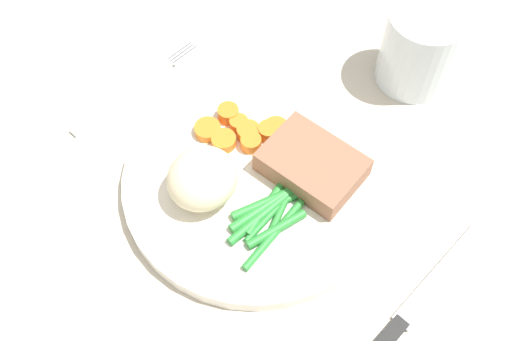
{
  "coord_description": "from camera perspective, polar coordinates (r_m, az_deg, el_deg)",
  "views": [
    {
      "loc": [
        19.39,
        -23.56,
        52.6
      ],
      "look_at": [
        -1.33,
        -2.07,
        4.6
      ],
      "focal_mm": 43.65,
      "sensor_mm": 36.0,
      "label": 1
    }
  ],
  "objects": [
    {
      "name": "fork",
      "position": [
        0.66,
        -10.92,
        7.48
      ],
      "size": [
        1.44,
        16.6,
        0.4
      ],
      "rotation": [
        0.0,
        0.0,
        -0.08
      ],
      "color": "silver",
      "rests_on": "dining_table"
    },
    {
      "name": "green_beans",
      "position": [
        0.55,
        1.28,
        -3.92
      ],
      "size": [
        5.11,
        10.24,
        0.89
      ],
      "color": "#2D8C38",
      "rests_on": "dinner_plate"
    },
    {
      "name": "water_glass",
      "position": [
        0.66,
        14.68,
        10.53
      ],
      "size": [
        7.79,
        7.79,
        8.66
      ],
      "color": "silver",
      "rests_on": "dining_table"
    },
    {
      "name": "carrot_slices",
      "position": [
        0.6,
        -1.2,
        3.69
      ],
      "size": [
        7.27,
        7.0,
        1.29
      ],
      "color": "orange",
      "rests_on": "dinner_plate"
    },
    {
      "name": "dining_table",
      "position": [
        0.6,
        2.29,
        -1.35
      ],
      "size": [
        120.0,
        90.0,
        2.0
      ],
      "color": "beige",
      "rests_on": "ground"
    },
    {
      "name": "knife",
      "position": [
        0.55,
        13.77,
        -12.68
      ],
      "size": [
        1.7,
        20.5,
        0.64
      ],
      "rotation": [
        0.0,
        0.0,
        0.02
      ],
      "color": "black",
      "rests_on": "dining_table"
    },
    {
      "name": "mashed_potatoes",
      "position": [
        0.55,
        -4.94,
        -0.74
      ],
      "size": [
        6.09,
        6.45,
        4.69
      ],
      "primitive_type": "ellipsoid",
      "color": "beige",
      "rests_on": "dinner_plate"
    },
    {
      "name": "meat_portion",
      "position": [
        0.57,
        5.17,
        0.53
      ],
      "size": [
        9.37,
        7.15,
        2.41
      ],
      "primitive_type": "cube",
      "rotation": [
        0.0,
        0.0,
        0.09
      ],
      "color": "#936047",
      "rests_on": "dinner_plate"
    },
    {
      "name": "dinner_plate",
      "position": [
        0.58,
        0.0,
        -0.94
      ],
      "size": [
        24.81,
        24.81,
        1.6
      ],
      "primitive_type": "cylinder",
      "color": "white",
      "rests_on": "dining_table"
    }
  ]
}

